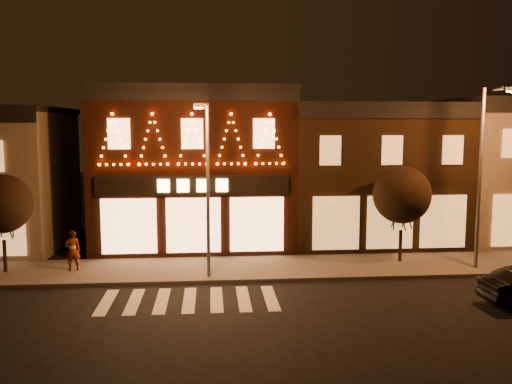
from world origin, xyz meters
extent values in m
plane|color=black|center=(0.00, 0.00, 0.00)|extent=(120.00, 120.00, 0.00)
cube|color=#47423D|center=(2.00, 8.00, 0.07)|extent=(44.00, 4.00, 0.15)
cube|color=black|center=(0.00, 14.00, 4.00)|extent=(10.00, 8.00, 8.00)
cube|color=black|center=(0.00, 14.00, 8.15)|extent=(10.20, 8.20, 0.30)
cube|color=black|center=(0.00, 9.95, 7.75)|extent=(10.00, 0.25, 0.50)
cube|color=black|center=(0.00, 9.90, 3.60)|extent=(9.00, 0.15, 0.90)
cube|color=#FFD87F|center=(0.00, 9.80, 3.60)|extent=(3.40, 0.08, 0.60)
cube|color=#2F2010|center=(9.50, 14.00, 3.60)|extent=(9.00, 8.00, 7.20)
cube|color=black|center=(9.50, 14.00, 7.35)|extent=(9.20, 8.20, 0.30)
cube|color=black|center=(9.50, 9.95, 6.95)|extent=(9.00, 0.25, 0.50)
cylinder|color=#59595E|center=(0.71, 6.60, 3.71)|extent=(0.14, 0.14, 7.12)
cylinder|color=#59595E|center=(0.56, 5.90, 7.18)|extent=(0.39, 1.41, 0.09)
cube|color=#59595E|center=(0.41, 5.21, 7.13)|extent=(0.49, 0.34, 0.16)
cube|color=orange|center=(0.41, 5.21, 7.04)|extent=(0.37, 0.25, 0.04)
cylinder|color=#59595E|center=(12.45, 7.06, 4.06)|extent=(0.16, 0.16, 7.82)
cylinder|color=#59595E|center=(12.64, 6.30, 7.87)|extent=(0.47, 1.54, 0.10)
cube|color=#59595E|center=(12.83, 5.54, 7.82)|extent=(0.54, 0.38, 0.18)
cube|color=orange|center=(12.83, 5.54, 7.72)|extent=(0.41, 0.28, 0.05)
cylinder|color=black|center=(-7.98, 8.06, 0.84)|extent=(0.16, 0.16, 1.38)
sphere|color=black|center=(-7.98, 8.06, 3.10)|extent=(2.51, 2.51, 2.51)
cylinder|color=black|center=(9.52, 8.47, 0.87)|extent=(0.16, 0.16, 1.44)
sphere|color=black|center=(9.52, 8.47, 3.24)|extent=(2.64, 2.64, 2.64)
imported|color=gray|center=(-5.13, 8.03, 1.03)|extent=(0.75, 0.63, 1.76)
camera|label=1|loc=(0.82, -15.62, 6.43)|focal=38.41mm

